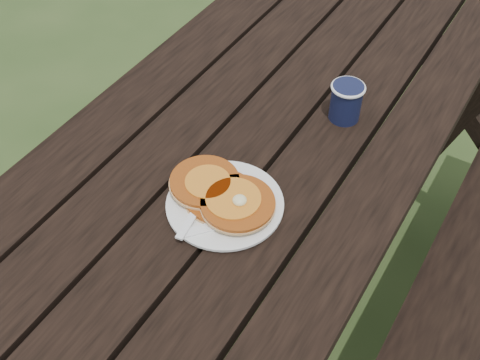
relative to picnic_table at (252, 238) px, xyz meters
The scene contains 7 objects.
ground 0.37m from the picnic_table, ahead, with size 60.00×60.00×0.00m, color #2B3F1B.
picnic_table is the anchor object (origin of this frame).
plate 0.45m from the picnic_table, 74.92° to the right, with size 0.23×0.23×0.01m, color white.
pancake_stack 0.46m from the picnic_table, 77.13° to the right, with size 0.23×0.16×0.04m.
knife 0.48m from the picnic_table, 71.44° to the right, with size 0.02×0.18×0.01m, color white.
fork 0.49m from the picnic_table, 84.50° to the right, with size 0.03×0.16×0.01m, color white, non-canonical shape.
coffee_cup 0.48m from the picnic_table, 46.72° to the left, with size 0.08×0.08×0.09m.
Camera 1 is at (0.50, -0.87, 1.67)m, focal length 45.00 mm.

